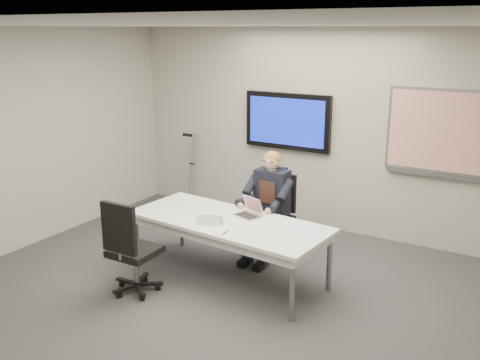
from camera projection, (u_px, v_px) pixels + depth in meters
The scene contains 13 objects.
floor at pixel (199, 317), 5.32m from camera, with size 6.00×6.00×0.02m, color #323235.
ceiling at pixel (192, 25), 4.55m from camera, with size 6.00×6.00×0.02m, color silver.
wall_back at pixel (321, 131), 7.41m from camera, with size 6.00×0.02×2.80m, color #A5A195.
conference_table at pixel (228, 227), 6.00m from camera, with size 2.36×1.14×0.71m.
tv_display at pixel (287, 121), 7.59m from camera, with size 1.30×0.09×0.80m.
whiteboard at pixel (438, 133), 6.58m from camera, with size 1.25×0.08×1.10m.
office_chair_far at pixel (274, 228), 6.81m from camera, with size 0.51×0.51×1.01m.
office_chair_near at pixel (133, 264), 5.73m from camera, with size 0.52×0.52×1.07m.
seated_person at pixel (265, 217), 6.55m from camera, with size 0.42×0.72×1.34m.
crutch at pixel (193, 169), 8.49m from camera, with size 0.17×0.30×1.24m, color #9B9DA2, non-canonical shape.
laptop at pixel (250, 211), 6.11m from camera, with size 0.34×0.36×0.21m.
name_tent at pixel (210, 220), 5.83m from camera, with size 0.26×0.07×0.11m, color silver, non-canonical shape.
pen at pixel (225, 233), 5.59m from camera, with size 0.01×0.01×0.13m, color black.
Camera 1 is at (2.79, -3.85, 2.77)m, focal length 40.00 mm.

